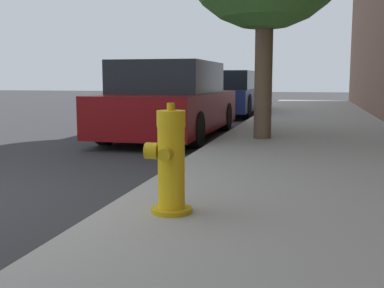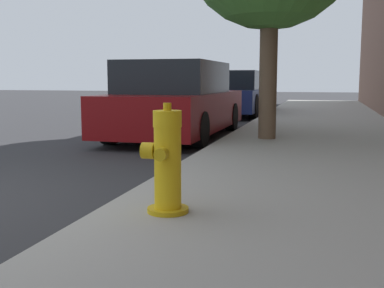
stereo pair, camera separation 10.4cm
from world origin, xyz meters
name	(u,v)px [view 1 (the left image)]	position (x,y,z in m)	size (l,w,h in m)	color
sidewalk_slab	(314,228)	(3.30, 0.00, 0.07)	(3.16, 40.00, 0.15)	#99968E
fire_hydrant	(170,163)	(2.26, -0.09, 0.52)	(0.35, 0.36, 0.81)	#C39C11
parked_car_near	(171,102)	(0.59, 5.58, 0.70)	(1.82, 4.51, 1.46)	maroon
parked_car_mid	(228,94)	(0.69, 11.40, 0.67)	(1.73, 4.39, 1.38)	navy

